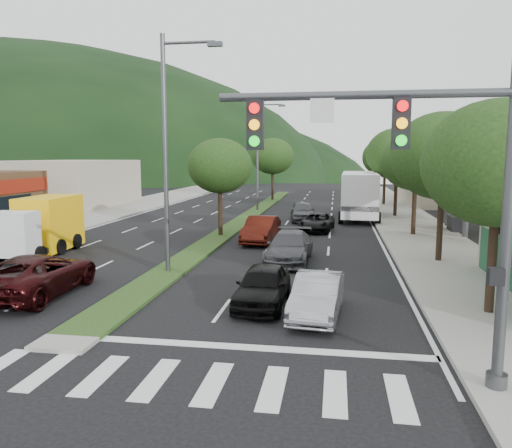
% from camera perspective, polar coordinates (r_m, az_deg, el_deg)
% --- Properties ---
extents(ground, '(160.00, 160.00, 0.00)m').
position_cam_1_polar(ground, '(15.07, -20.20, -12.29)').
color(ground, black).
rests_on(ground, ground).
extents(sidewalk_right, '(5.00, 90.00, 0.15)m').
position_cam_1_polar(sidewalk_right, '(38.00, 17.16, -0.07)').
color(sidewalk_right, gray).
rests_on(sidewalk_right, ground).
extents(sidewalk_left, '(6.00, 90.00, 0.15)m').
position_cam_1_polar(sidewalk_left, '(42.66, -19.12, 0.67)').
color(sidewalk_left, gray).
rests_on(sidewalk_left, ground).
extents(median, '(1.60, 56.00, 0.12)m').
position_cam_1_polar(median, '(41.21, -0.92, 0.84)').
color(median, '#1D3C16').
rests_on(median, ground).
extents(crosswalk, '(19.00, 2.20, 0.01)m').
position_cam_1_polar(crosswalk, '(13.49, -24.48, -14.91)').
color(crosswalk, silver).
rests_on(crosswalk, ground).
extents(traffic_signal, '(6.12, 0.40, 7.00)m').
position_cam_1_polar(traffic_signal, '(10.92, 19.26, 5.22)').
color(traffic_signal, '#47494C').
rests_on(traffic_signal, ground).
extents(bldg_left_far, '(9.00, 14.00, 4.60)m').
position_cam_1_polar(bldg_left_far, '(53.22, -20.37, 4.35)').
color(bldg_left_far, '#B5A990').
rests_on(bldg_left_far, ground).
extents(bldg_right_far, '(10.00, 16.00, 5.20)m').
position_cam_1_polar(bldg_right_far, '(57.68, 21.56, 4.82)').
color(bldg_right_far, '#B5A990').
rests_on(bldg_right_far, ground).
extents(hill_far, '(176.00, 132.00, 82.00)m').
position_cam_1_polar(hill_far, '(150.23, -26.47, 5.06)').
color(hill_far, black).
rests_on(hill_far, ground).
extents(tree_r_a, '(4.60, 4.60, 6.63)m').
position_cam_1_polar(tree_r_a, '(17.00, 25.95, 6.24)').
color(tree_r_a, black).
rests_on(tree_r_a, sidewalk_right).
extents(tree_r_b, '(4.80, 4.80, 6.94)m').
position_cam_1_polar(tree_r_b, '(24.77, 20.64, 7.27)').
color(tree_r_b, black).
rests_on(tree_r_b, sidewalk_right).
extents(tree_r_c, '(4.40, 4.40, 6.48)m').
position_cam_1_polar(tree_r_c, '(32.65, 17.83, 6.89)').
color(tree_r_c, black).
rests_on(tree_r_c, sidewalk_right).
extents(tree_r_d, '(5.00, 5.00, 7.17)m').
position_cam_1_polar(tree_r_d, '(42.57, 15.83, 7.68)').
color(tree_r_d, black).
rests_on(tree_r_d, sidewalk_right).
extents(tree_r_e, '(4.60, 4.60, 6.71)m').
position_cam_1_polar(tree_r_e, '(52.51, 14.55, 7.38)').
color(tree_r_e, black).
rests_on(tree_r_e, sidewalk_right).
extents(tree_med_near, '(4.00, 4.00, 6.02)m').
position_cam_1_polar(tree_med_near, '(31.12, -4.16, 6.63)').
color(tree_med_near, black).
rests_on(tree_med_near, median).
extents(tree_med_far, '(4.80, 4.80, 6.94)m').
position_cam_1_polar(tree_med_far, '(56.73, 1.90, 7.75)').
color(tree_med_far, black).
rests_on(tree_med_far, median).
extents(streetlight_near, '(2.60, 0.25, 10.00)m').
position_cam_1_polar(streetlight_near, '(21.44, -9.84, 9.10)').
color(streetlight_near, '#47494C').
rests_on(streetlight_near, ground).
extents(streetlight_mid, '(2.60, 0.25, 10.00)m').
position_cam_1_polar(streetlight_mid, '(45.81, 0.42, 8.47)').
color(streetlight_mid, '#47494C').
rests_on(streetlight_mid, ground).
extents(sedan_silver, '(1.74, 4.13, 1.33)m').
position_cam_1_polar(sedan_silver, '(16.06, 7.02, -8.12)').
color(sedan_silver, '#9A9CA1').
rests_on(sedan_silver, ground).
extents(suv_maroon, '(2.65, 5.53, 1.52)m').
position_cam_1_polar(suv_maroon, '(19.93, -23.67, -5.30)').
color(suv_maroon, black).
rests_on(suv_maroon, ground).
extents(car_queue_a, '(1.74, 4.08, 1.37)m').
position_cam_1_polar(car_queue_a, '(17.03, 0.77, -7.06)').
color(car_queue_a, black).
rests_on(car_queue_a, ground).
extents(car_queue_b, '(2.16, 5.01, 1.44)m').
position_cam_1_polar(car_queue_b, '(23.93, 3.82, -2.65)').
color(car_queue_b, '#444448').
rests_on(car_queue_b, ground).
extents(car_queue_c, '(1.87, 4.70, 1.52)m').
position_cam_1_polar(car_queue_c, '(29.25, 0.61, -0.64)').
color(car_queue_c, '#46130B').
rests_on(car_queue_c, ground).
extents(car_queue_d, '(2.46, 4.52, 1.20)m').
position_cam_1_polar(car_queue_d, '(33.93, 6.97, 0.21)').
color(car_queue_d, black).
rests_on(car_queue_d, ground).
extents(car_queue_e, '(2.30, 4.64, 1.52)m').
position_cam_1_polar(car_queue_e, '(38.94, 5.32, 1.44)').
color(car_queue_e, '#47484C').
rests_on(car_queue_e, ground).
extents(box_truck, '(2.57, 6.02, 2.92)m').
position_cam_1_polar(box_truck, '(28.13, -23.17, -0.34)').
color(box_truck, white).
rests_on(box_truck, ground).
extents(motorhome, '(3.33, 9.74, 3.70)m').
position_cam_1_polar(motorhome, '(41.02, 11.72, 3.33)').
color(motorhome, white).
rests_on(motorhome, ground).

